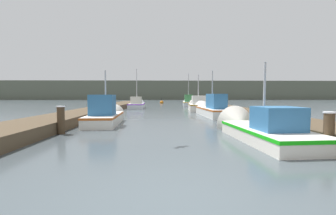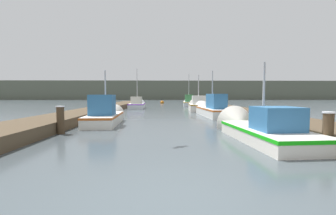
{
  "view_description": "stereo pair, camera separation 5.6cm",
  "coord_description": "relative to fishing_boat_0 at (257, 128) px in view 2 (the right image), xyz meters",
  "views": [
    {
      "loc": [
        -0.23,
        -3.26,
        1.61
      ],
      "look_at": [
        0.16,
        12.5,
        0.68
      ],
      "focal_mm": 24.0,
      "sensor_mm": 36.0,
      "label": 1
    },
    {
      "loc": [
        -0.17,
        -3.27,
        1.61
      ],
      "look_at": [
        0.16,
        12.5,
        0.68
      ],
      "focal_mm": 24.0,
      "sensor_mm": 36.0,
      "label": 2
    }
  ],
  "objects": [
    {
      "name": "ground_plane",
      "position": [
        -3.31,
        -4.9,
        -0.35
      ],
      "size": [
        200.0,
        200.0,
        0.0
      ],
      "color": "#424C51"
    },
    {
      "name": "dock_left",
      "position": [
        -9.01,
        11.1,
        -0.11
      ],
      "size": [
        2.42,
        40.0,
        0.48
      ],
      "color": "#4C3D2B",
      "rests_on": "ground_plane"
    },
    {
      "name": "dock_right",
      "position": [
        2.38,
        11.1,
        -0.11
      ],
      "size": [
        2.42,
        40.0,
        0.48
      ],
      "color": "#4C3D2B",
      "rests_on": "ground_plane"
    },
    {
      "name": "distant_shore_ridge",
      "position": [
        -3.31,
        66.02,
        2.49
      ],
      "size": [
        120.0,
        16.0,
        5.67
      ],
      "color": "#565B4C",
      "rests_on": "ground_plane"
    },
    {
      "name": "fishing_boat_0",
      "position": [
        0.0,
        0.0,
        0.0
      ],
      "size": [
        2.08,
        5.19,
        3.33
      ],
      "rotation": [
        0.0,
        0.0,
        0.07
      ],
      "color": "silver",
      "rests_on": "ground_plane"
    },
    {
      "name": "fishing_boat_1",
      "position": [
        -6.65,
        4.34,
        0.12
      ],
      "size": [
        1.71,
        5.03,
        3.32
      ],
      "rotation": [
        0.0,
        0.0,
        0.05
      ],
      "color": "silver",
      "rests_on": "ground_plane"
    },
    {
      "name": "fishing_boat_2",
      "position": [
        0.19,
        8.97,
        0.15
      ],
      "size": [
        1.86,
        6.5,
        3.81
      ],
      "rotation": [
        0.0,
        0.0,
        0.05
      ],
      "color": "silver",
      "rests_on": "ground_plane"
    },
    {
      "name": "fishing_boat_3",
      "position": [
        0.01,
        14.17,
        0.14
      ],
      "size": [
        2.06,
        4.75,
        4.05
      ],
      "rotation": [
        0.0,
        0.0,
        -0.06
      ],
      "color": "silver",
      "rests_on": "ground_plane"
    },
    {
      "name": "fishing_boat_4",
      "position": [
        -6.54,
        18.51,
        0.06
      ],
      "size": [
        1.77,
        5.46,
        5.04
      ],
      "rotation": [
        0.0,
        0.0,
        0.03
      ],
      "color": "silver",
      "rests_on": "ground_plane"
    },
    {
      "name": "fishing_boat_5",
      "position": [
        0.16,
        23.84,
        0.15
      ],
      "size": [
        1.83,
        5.26,
        4.94
      ],
      "rotation": [
        0.0,
        0.0,
        -0.07
      ],
      "color": "silver",
      "rests_on": "ground_plane"
    },
    {
      "name": "mooring_piling_0",
      "position": [
        -7.67,
        1.02,
        0.23
      ],
      "size": [
        0.34,
        0.34,
        1.14
      ],
      "color": "#473523",
      "rests_on": "ground_plane"
    },
    {
      "name": "mooring_piling_1",
      "position": [
        1.3,
        25.31,
        0.35
      ],
      "size": [
        0.23,
        0.23,
        1.38
      ],
      "color": "#473523",
      "rests_on": "ground_plane"
    },
    {
      "name": "mooring_piling_2",
      "position": [
        1.14,
        -2.02,
        0.22
      ],
      "size": [
        0.32,
        0.32,
        1.12
      ],
      "color": "#473523",
      "rests_on": "ground_plane"
    },
    {
      "name": "channel_buoy",
      "position": [
        -3.68,
        31.57,
        -0.17
      ],
      "size": [
        0.64,
        0.64,
        1.14
      ],
      "color": "#BF6513",
      "rests_on": "ground_plane"
    }
  ]
}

